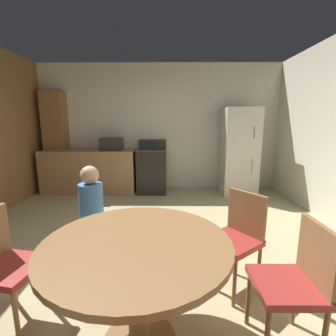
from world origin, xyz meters
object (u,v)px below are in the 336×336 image
object	(u,v)px
chair_west	(2,261)
oven_range	(152,170)
microwave	(112,144)
chair_east	(297,278)
dining_table	(138,264)
person_child	(92,218)
refrigerator	(239,151)
chair_northeast	(237,234)

from	to	relation	value
chair_west	oven_range	bearing A→B (deg)	86.41
microwave	chair_west	xyz separation A→B (m)	(0.01, -3.42, -0.53)
chair_east	dining_table	bearing A→B (deg)	-0.00
chair_east	person_child	distance (m)	1.74
oven_range	person_child	size ratio (longest dim) A/B	1.01
dining_table	microwave	bearing A→B (deg)	105.82
refrigerator	dining_table	distance (m)	3.91
dining_table	chair_east	xyz separation A→B (m)	(1.02, 0.01, -0.10)
refrigerator	chair_west	distance (m)	4.29
dining_table	chair_west	bearing A→B (deg)	170.15
person_child	oven_range	bearing A→B (deg)	137.94
microwave	person_child	xyz separation A→B (m)	(0.48, -2.83, -0.45)
oven_range	microwave	distance (m)	1.00
chair_east	chair_west	distance (m)	2.03
oven_range	chair_west	xyz separation A→B (m)	(-0.82, -3.43, 0.03)
chair_northeast	chair_west	bearing A→B (deg)	-23.65
microwave	dining_table	bearing A→B (deg)	-74.18
oven_range	person_child	distance (m)	2.85
refrigerator	microwave	size ratio (longest dim) A/B	4.00
refrigerator	person_child	world-z (taller)	refrigerator
refrigerator	chair_northeast	size ratio (longest dim) A/B	2.02
chair_northeast	chair_east	bearing A→B (deg)	71.42
refrigerator	microwave	xyz separation A→B (m)	(-2.64, 0.05, 0.15)
chair_east	chair_west	world-z (taller)	same
oven_range	dining_table	distance (m)	3.61
dining_table	chair_east	size ratio (longest dim) A/B	1.36
microwave	dining_table	distance (m)	3.76
chair_east	chair_northeast	distance (m)	0.65
refrigerator	microwave	world-z (taller)	refrigerator
dining_table	chair_west	distance (m)	1.03
microwave	chair_west	size ratio (longest dim) A/B	0.51
chair_east	chair_northeast	bearing A→B (deg)	-71.42
microwave	chair_east	xyz separation A→B (m)	(2.04, -3.59, -0.53)
dining_table	chair_east	world-z (taller)	chair_east
dining_table	chair_west	size ratio (longest dim) A/B	1.36
oven_range	microwave	world-z (taller)	microwave
oven_range	person_child	bearing A→B (deg)	-97.11
chair_west	dining_table	bearing A→B (deg)	0.00
chair_east	chair_west	bearing A→B (deg)	-5.07
oven_range	chair_west	distance (m)	3.52
chair_east	microwave	bearing A→B (deg)	-60.71
person_child	microwave	bearing A→B (deg)	154.68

